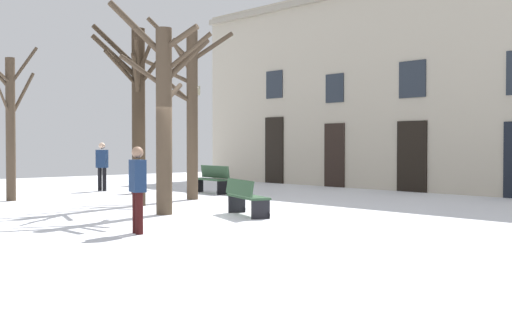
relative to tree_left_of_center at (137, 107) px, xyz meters
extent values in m
plane|color=white|center=(2.22, 0.36, -2.62)|extent=(36.15, 36.15, 0.00)
cube|color=#BCB29E|center=(2.22, 9.95, 1.18)|extent=(22.59, 0.40, 7.60)
cube|color=black|center=(-4.84, 9.73, -1.23)|extent=(1.06, 0.08, 2.79)
cube|color=#262D38|center=(-4.84, 9.73, 1.55)|extent=(0.96, 0.06, 1.16)
cube|color=black|center=(-1.51, 9.73, -1.40)|extent=(0.98, 0.08, 2.45)
cube|color=#262D38|center=(-1.51, 9.73, 1.18)|extent=(0.88, 0.06, 1.10)
cube|color=black|center=(1.99, 9.73, -1.40)|extent=(1.19, 0.08, 2.45)
cube|color=#262D38|center=(1.99, 9.73, 1.26)|extent=(1.07, 0.06, 1.27)
cylinder|color=#382B1E|center=(-0.02, 0.06, -0.27)|extent=(0.35, 0.35, 4.71)
cylinder|color=#382B1E|center=(0.08, -0.49, 0.96)|extent=(0.32, 1.18, 0.92)
cylinder|color=#382B1E|center=(0.27, 0.08, 1.28)|extent=(0.67, 0.14, 0.88)
cylinder|color=#382B1E|center=(0.40, -0.28, 0.78)|extent=(0.98, 0.81, 1.05)
cylinder|color=#382B1E|center=(-0.26, -0.48, 1.30)|extent=(0.63, 1.22, 1.18)
cylinder|color=#382B1E|center=(0.54, -0.32, 1.05)|extent=(1.24, 0.88, 1.20)
cylinder|color=#382B1E|center=(0.48, 0.31, 1.16)|extent=(1.12, 0.63, 1.25)
cylinder|color=#382B1E|center=(-0.35, -0.42, 1.58)|extent=(0.80, 1.11, 1.20)
cylinder|color=#4C3D2D|center=(-3.82, -1.87, -0.55)|extent=(0.27, 0.27, 4.14)
cylinder|color=#4C3D2D|center=(-4.05, -1.43, 0.47)|extent=(0.58, 0.99, 1.43)
cylinder|color=#4C3D2D|center=(-3.68, -2.13, 0.30)|extent=(0.38, 0.60, 1.03)
cylinder|color=#4C3D2D|center=(-3.79, -1.49, 1.31)|extent=(0.16, 0.86, 1.19)
cylinder|color=#4C3D2D|center=(-0.65, 2.29, -0.12)|extent=(0.33, 0.33, 5.00)
cylinder|color=#4C3D2D|center=(-0.83, 1.65, 2.04)|extent=(0.51, 1.41, 1.29)
cylinder|color=#4C3D2D|center=(-0.38, 2.84, 1.93)|extent=(0.69, 1.22, 0.95)
cylinder|color=#4C3D2D|center=(-1.09, 1.75, 1.15)|extent=(1.01, 1.19, 0.77)
cylinder|color=#4C3D2D|center=(-1.26, 2.41, 1.63)|extent=(1.33, 0.37, 1.11)
cylinder|color=#4C3D2D|center=(-1.12, 2.17, 0.58)|extent=(1.05, 0.37, 0.83)
cylinder|color=#4C3D2D|center=(-0.76, 1.80, 0.49)|extent=(0.34, 1.05, 0.57)
cylinder|color=#4C3D2D|center=(2.21, -0.65, -0.45)|extent=(0.37, 0.37, 4.34)
cylinder|color=#4C3D2D|center=(1.78, -1.10, 1.69)|extent=(1.05, 1.08, 1.35)
cylinder|color=#4C3D2D|center=(2.62, -0.47, 1.45)|extent=(0.93, 0.52, 0.59)
cylinder|color=#4C3D2D|center=(1.85, -1.01, 0.72)|extent=(0.85, 0.83, 0.81)
cylinder|color=#4C3D2D|center=(1.90, -0.20, 0.23)|extent=(0.74, 1.01, 0.61)
cylinder|color=#4C3D2D|center=(2.63, -0.28, 1.12)|extent=(0.96, 0.85, 0.97)
cylinder|color=#4C3D2D|center=(2.38, -0.14, 0.99)|extent=(0.51, 1.16, 1.15)
cylinder|color=black|center=(-5.56, 6.13, -0.84)|extent=(0.10, 0.10, 3.57)
cylinder|color=black|center=(-5.56, 6.13, -2.52)|extent=(0.22, 0.22, 0.20)
cube|color=beige|center=(-5.56, 6.13, 1.13)|extent=(0.24, 0.24, 0.36)
cone|color=black|center=(-5.56, 6.13, 1.31)|extent=(0.30, 0.30, 0.14)
cylinder|color=#4C1E19|center=(-3.77, 2.34, -2.18)|extent=(0.40, 0.40, 0.88)
torus|color=black|center=(-3.77, 2.34, -1.72)|extent=(0.43, 0.43, 0.04)
cube|color=#2D4C33|center=(3.71, 0.64, -2.19)|extent=(1.64, 0.97, 0.05)
cube|color=#2D4C33|center=(3.64, 0.43, -1.97)|extent=(1.52, 0.62, 0.36)
cube|color=black|center=(4.40, 0.39, -2.40)|extent=(0.20, 0.42, 0.43)
torus|color=black|center=(4.46, 0.56, -2.54)|extent=(0.17, 0.09, 0.17)
cube|color=black|center=(3.03, 0.88, -2.40)|extent=(0.20, 0.42, 0.43)
torus|color=black|center=(3.09, 1.05, -2.54)|extent=(0.17, 0.09, 0.17)
cube|color=#2D4C33|center=(-2.18, 4.16, -2.15)|extent=(1.67, 0.60, 0.05)
cube|color=#2D4C33|center=(-2.16, 4.36, -1.90)|extent=(1.64, 0.25, 0.42)
cube|color=black|center=(-2.94, 4.24, -2.39)|extent=(0.10, 0.40, 0.47)
torus|color=black|center=(-2.96, 4.07, -2.54)|extent=(0.17, 0.05, 0.17)
cube|color=black|center=(-1.43, 4.09, -2.39)|extent=(0.10, 0.40, 0.47)
torus|color=black|center=(-1.44, 3.92, -2.54)|extent=(0.17, 0.05, 0.17)
cylinder|color=#350F0F|center=(4.50, -2.82, -2.24)|extent=(0.14, 0.14, 0.76)
cylinder|color=#350F0F|center=(4.68, -2.87, -2.24)|extent=(0.14, 0.14, 0.76)
cube|color=navy|center=(4.59, -2.84, -1.56)|extent=(0.42, 0.31, 0.59)
sphere|color=#9E755B|center=(4.59, -2.84, -1.13)|extent=(0.21, 0.21, 0.21)
cylinder|color=black|center=(-5.62, 1.96, -2.21)|extent=(0.14, 0.14, 0.82)
cylinder|color=black|center=(-5.47, 2.05, -2.21)|extent=(0.14, 0.14, 0.82)
cube|color=navy|center=(-5.54, 2.01, -1.49)|extent=(0.44, 0.39, 0.63)
sphere|color=beige|center=(-5.54, 2.01, -1.03)|extent=(0.23, 0.23, 0.23)
camera|label=1|loc=(14.68, -9.11, -0.99)|focal=45.00mm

